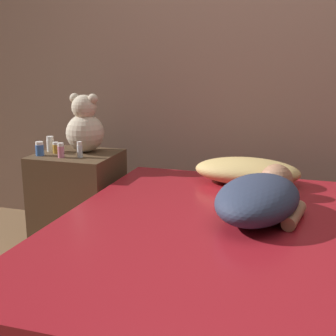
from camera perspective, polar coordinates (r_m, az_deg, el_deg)
name	(u,v)px	position (r m, az deg, el deg)	size (l,w,h in m)	color
ground_plane	(237,334)	(2.20, 8.42, -19.41)	(12.00, 12.00, 0.00)	brown
wall_back	(276,36)	(3.02, 13.05, 15.46)	(8.00, 0.06, 2.60)	#846656
bed	(239,284)	(2.08, 8.67, -13.81)	(1.62, 1.81, 0.49)	#4C331E
nightstand	(78,201)	(2.98, -10.86, -3.94)	(0.48, 0.44, 0.60)	brown
pillow	(247,171)	(2.62, 9.61, -0.38)	(0.58, 0.31, 0.15)	tan
person_lying	(261,197)	(2.12, 11.26, -3.46)	(0.42, 0.75, 0.18)	#2D3851
teddy_bear	(85,127)	(2.92, -10.10, 4.98)	(0.23, 0.23, 0.36)	beige
bottle_pink	(61,150)	(2.80, -12.93, 2.10)	(0.04, 0.04, 0.09)	pink
bottle_clear	(80,150)	(2.78, -10.71, 2.20)	(0.03, 0.03, 0.09)	silver
bottle_white	(50,144)	(2.99, -14.15, 2.85)	(0.05, 0.05, 0.09)	white
bottle_blue	(40,149)	(2.89, -15.38, 2.27)	(0.05, 0.05, 0.08)	#3866B2
bottle_amber	(56,148)	(2.93, -13.52, 2.40)	(0.04, 0.04, 0.07)	gold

